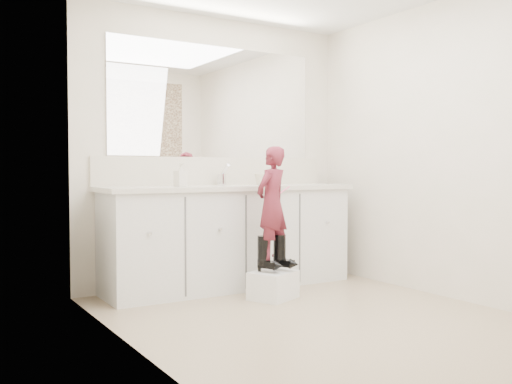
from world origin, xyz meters
TOP-DOWN VIEW (x-y plane):
  - floor at (0.00, 0.00)m, footprint 3.00×3.00m
  - wall_back at (0.00, 1.50)m, footprint 2.60×0.00m
  - wall_left at (-1.30, 0.00)m, footprint 0.00×3.00m
  - wall_right at (1.30, 0.00)m, footprint 0.00×3.00m
  - vanity_cabinet at (0.00, 1.23)m, footprint 2.20×0.55m
  - countertop at (0.00, 1.21)m, footprint 2.28×0.58m
  - backsplash at (0.00, 1.49)m, footprint 2.28×0.03m
  - mirror at (0.00, 1.49)m, footprint 2.00×0.02m
  - faucet at (0.00, 1.38)m, footprint 0.08×0.08m
  - cup at (0.34, 1.27)m, footprint 0.13×0.13m
  - soap_bottle at (-0.48, 1.18)m, footprint 0.10×0.10m
  - step_stool at (0.07, 0.65)m, footprint 0.43×0.40m
  - boot_left at (-0.00, 0.67)m, footprint 0.17×0.22m
  - boot_right at (0.15, 0.67)m, footprint 0.17×0.22m
  - toddler at (0.07, 0.67)m, footprint 0.38×0.32m
  - toothbrush at (0.14, 0.59)m, footprint 0.13×0.06m

SIDE VIEW (x-z plane):
  - floor at x=0.00m, z-range 0.00..0.00m
  - step_stool at x=0.07m, z-range 0.00..0.22m
  - boot_left at x=0.00m, z-range 0.22..0.51m
  - boot_right at x=0.15m, z-range 0.22..0.51m
  - vanity_cabinet at x=0.00m, z-range 0.00..0.85m
  - toddler at x=0.07m, z-range 0.32..1.21m
  - toothbrush at x=0.14m, z-range 0.84..0.90m
  - countertop at x=0.00m, z-range 0.85..0.89m
  - faucet at x=0.00m, z-range 0.89..0.99m
  - cup at x=0.34m, z-range 0.89..0.99m
  - soap_bottle at x=-0.48m, z-range 0.89..1.08m
  - backsplash at x=0.00m, z-range 0.89..1.14m
  - wall_back at x=0.00m, z-range -0.10..2.50m
  - wall_left at x=-1.30m, z-range -0.30..2.70m
  - wall_right at x=1.30m, z-range -0.30..2.70m
  - mirror at x=0.00m, z-range 1.14..2.14m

